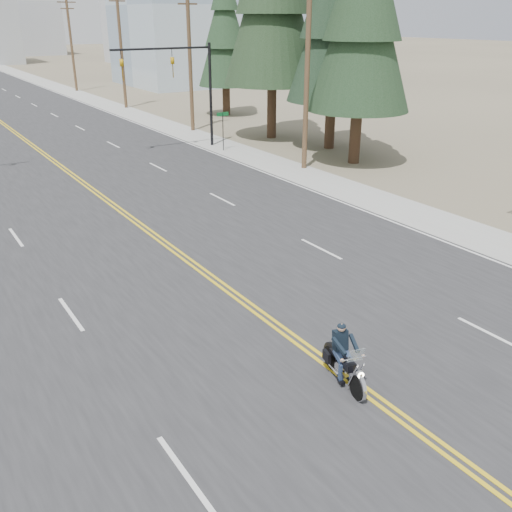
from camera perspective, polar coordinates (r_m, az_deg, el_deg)
name	(u,v)px	position (r m, az deg, el deg)	size (l,w,h in m)	color
ground_plane	(509,499)	(12.95, 23.98, -21.29)	(400.00, 400.00, 0.00)	#776D56
sidewalk_right	(69,91)	(77.51, -18.21, 15.37)	(3.00, 200.00, 0.01)	#A5A5A0
traffic_mast_right	(184,76)	(40.56, -7.25, 17.45)	(7.10, 0.26, 7.00)	black
street_sign	(223,124)	(40.05, -3.33, 13.00)	(0.90, 0.06, 2.62)	black
utility_pole_b	(307,66)	(34.67, 5.15, 18.39)	(2.20, 0.30, 11.50)	brown
utility_pole_c	(190,57)	(47.42, -6.63, 19.20)	(2.20, 0.30, 11.00)	brown
utility_pole_d	(121,46)	(61.18, -13.36, 19.79)	(2.20, 0.30, 11.50)	brown
utility_pole_e	(71,42)	(77.35, -18.00, 19.66)	(2.20, 0.30, 11.00)	brown
glass_building	(211,6)	(84.75, -4.52, 23.70)	(24.00, 16.00, 20.00)	#9EB5CC
haze_bldg_c	(150,14)	(124.27, -10.59, 22.65)	(16.00, 12.00, 18.00)	#B7BCC6
haze_bldg_e	(27,28)	(158.00, -21.94, 20.37)	(14.00, 14.00, 12.00)	#B7BCC6
motorcyclist	(345,356)	(14.63, 8.88, -9.87)	(0.86, 2.00, 1.56)	black
conifer_near	(364,1)	(36.40, 10.78, 23.76)	(6.21, 6.21, 16.44)	#382619
conifer_mid	(336,3)	(40.61, 8.00, 23.78)	(6.16, 6.16, 16.43)	#382619
conifer_far	(225,27)	(55.21, -3.13, 21.86)	(5.02, 5.02, 13.44)	#382619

